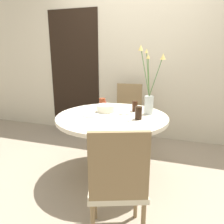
% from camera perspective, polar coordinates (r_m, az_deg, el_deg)
% --- Properties ---
extents(ground_plane, '(16.00, 16.00, 0.00)m').
position_cam_1_polar(ground_plane, '(2.63, -0.00, -15.87)').
color(ground_plane, gray).
extents(wall_back, '(8.00, 0.05, 2.60)m').
position_cam_1_polar(wall_back, '(3.55, 6.96, 14.18)').
color(wall_back, beige).
rests_on(wall_back, ground_plane).
extents(doorway_panel, '(0.90, 0.01, 2.05)m').
position_cam_1_polar(doorway_panel, '(3.91, -9.79, 10.12)').
color(doorway_panel, black).
rests_on(doorway_panel, ground_plane).
extents(dining_table, '(1.20, 1.20, 0.70)m').
position_cam_1_polar(dining_table, '(2.38, -0.00, -3.75)').
color(dining_table, beige).
rests_on(dining_table, ground_plane).
extents(chair_left_flank, '(0.42, 0.42, 0.91)m').
position_cam_1_polar(chair_left_flank, '(3.28, 4.16, 0.25)').
color(chair_left_flank, beige).
rests_on(chair_left_flank, ground_plane).
extents(chair_right_flank, '(0.51, 0.51, 0.91)m').
position_cam_1_polar(chair_right_flank, '(1.56, 1.46, -17.60)').
color(chair_right_flank, beige).
rests_on(chair_right_flank, ground_plane).
extents(birthday_cake, '(0.21, 0.21, 0.13)m').
position_cam_1_polar(birthday_cake, '(2.49, -1.64, 0.99)').
color(birthday_cake, white).
rests_on(birthday_cake, dining_table).
extents(flower_vase, '(0.29, 0.31, 0.74)m').
position_cam_1_polar(flower_vase, '(2.41, 9.73, 4.92)').
color(flower_vase, silver).
rests_on(flower_vase, dining_table).
extents(side_plate, '(0.18, 0.18, 0.01)m').
position_cam_1_polar(side_plate, '(2.35, -5.49, -0.85)').
color(side_plate, silver).
rests_on(side_plate, dining_table).
extents(drink_glass_0, '(0.08, 0.08, 0.11)m').
position_cam_1_polar(drink_glass_0, '(2.69, -2.53, 2.41)').
color(drink_glass_0, maroon).
rests_on(drink_glass_0, dining_table).
extents(drink_glass_1, '(0.07, 0.07, 0.13)m').
position_cam_1_polar(drink_glass_1, '(2.21, 6.93, -0.26)').
color(drink_glass_1, black).
rests_on(drink_glass_1, dining_table).
extents(drink_glass_2, '(0.06, 0.06, 0.12)m').
position_cam_1_polar(drink_glass_2, '(2.52, 5.98, 1.53)').
color(drink_glass_2, '#33190C').
rests_on(drink_glass_2, dining_table).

